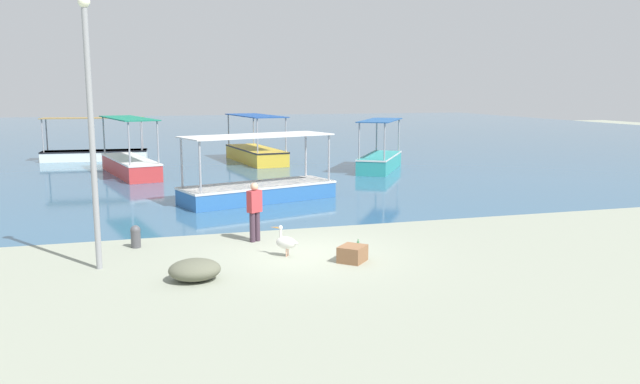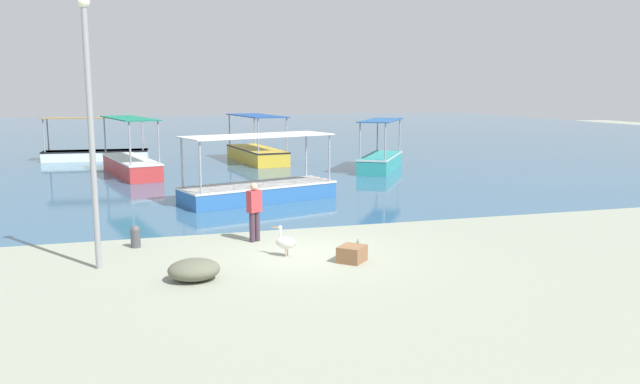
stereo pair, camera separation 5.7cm
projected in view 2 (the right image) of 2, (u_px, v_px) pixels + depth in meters
ground at (307, 254)px, 16.37m from camera, size 120.00×120.00×0.00m
harbor_water at (184, 133)px, 61.91m from camera, size 110.00×90.00×0.00m
fishing_boat_far_left at (381, 160)px, 33.41m from camera, size 4.13×5.36×2.69m
fishing_boat_near_left at (257, 152)px, 37.25m from camera, size 2.78×6.70×2.78m
fishing_boat_far_right at (96, 152)px, 37.97m from camera, size 6.20×1.86×2.62m
fishing_boat_center at (259, 188)px, 24.14m from camera, size 6.34×3.73×2.56m
fishing_boat_near_right at (131, 163)px, 31.52m from camera, size 3.06×6.88×2.89m
pelican at (285, 242)px, 16.10m from camera, size 0.68×0.61×0.80m
lamp_post at (91, 121)px, 14.47m from camera, size 0.28×0.28×6.36m
mooring_bollard at (135, 236)px, 17.00m from camera, size 0.27×0.27×0.62m
fisherman_standing at (254, 210)px, 17.59m from camera, size 0.46×0.40×1.69m
net_pile at (194, 270)px, 14.07m from camera, size 1.18×1.00×0.49m
cargo_crate at (352, 254)px, 15.60m from camera, size 0.88×0.89×0.40m
glass_bottle at (358, 245)px, 16.87m from camera, size 0.07×0.07×0.27m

